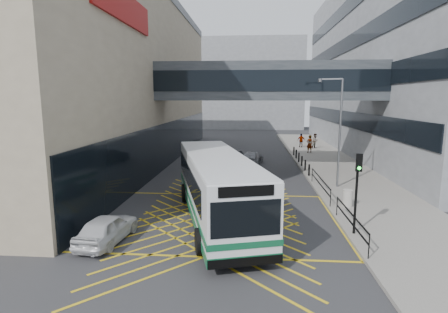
% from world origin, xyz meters
% --- Properties ---
extents(ground, '(120.00, 120.00, 0.00)m').
position_xyz_m(ground, '(0.00, 0.00, 0.00)').
color(ground, '#333335').
extents(building_whsmith, '(24.17, 42.00, 16.00)m').
position_xyz_m(building_whsmith, '(-17.98, 16.00, 8.00)').
color(building_whsmith, tan).
rests_on(building_whsmith, ground).
extents(building_far, '(28.00, 16.00, 18.00)m').
position_xyz_m(building_far, '(-2.00, 60.00, 9.00)').
color(building_far, gray).
rests_on(building_far, ground).
extents(skybridge, '(20.00, 4.10, 3.00)m').
position_xyz_m(skybridge, '(3.00, 12.00, 7.50)').
color(skybridge, '#393F44').
rests_on(skybridge, ground).
extents(pavement, '(6.00, 54.00, 0.16)m').
position_xyz_m(pavement, '(9.00, 15.00, 0.08)').
color(pavement, gray).
rests_on(pavement, ground).
extents(box_junction, '(12.00, 9.00, 0.01)m').
position_xyz_m(box_junction, '(0.00, 0.00, 0.00)').
color(box_junction, gold).
rests_on(box_junction, ground).
extents(bus, '(5.83, 12.26, 3.35)m').
position_xyz_m(bus, '(-0.09, -0.04, 1.80)').
color(bus, white).
rests_on(bus, ground).
extents(car_white, '(2.05, 4.13, 1.27)m').
position_xyz_m(car_white, '(-4.50, -3.38, 0.63)').
color(car_white, silver).
rests_on(car_white, ground).
extents(car_dark, '(2.97, 4.95, 1.45)m').
position_xyz_m(car_dark, '(-0.06, 14.41, 0.73)').
color(car_dark, black).
rests_on(car_dark, ground).
extents(car_silver, '(2.51, 4.46, 1.31)m').
position_xyz_m(car_silver, '(1.75, 15.30, 0.66)').
color(car_silver, gray).
rests_on(car_silver, ground).
extents(traffic_light, '(0.27, 0.43, 3.66)m').
position_xyz_m(traffic_light, '(6.32, -2.05, 2.54)').
color(traffic_light, black).
rests_on(traffic_light, pavement).
extents(street_lamp, '(1.62, 0.76, 7.32)m').
position_xyz_m(street_lamp, '(7.47, 6.71, 4.33)').
color(street_lamp, slate).
rests_on(street_lamp, pavement).
extents(litter_bin, '(0.54, 0.54, 0.94)m').
position_xyz_m(litter_bin, '(7.13, 2.16, 0.63)').
color(litter_bin, '#ADA89E').
rests_on(litter_bin, pavement).
extents(kerb_railings, '(0.05, 12.54, 1.00)m').
position_xyz_m(kerb_railings, '(6.15, 1.78, 0.88)').
color(kerb_railings, black).
rests_on(kerb_railings, pavement).
extents(bollards, '(0.14, 10.14, 0.90)m').
position_xyz_m(bollards, '(6.25, 15.00, 0.61)').
color(bollards, black).
rests_on(bollards, pavement).
extents(pedestrian_a, '(0.91, 0.78, 1.94)m').
position_xyz_m(pedestrian_a, '(8.20, 22.03, 1.13)').
color(pedestrian_a, gray).
rests_on(pedestrian_a, pavement).
extents(pedestrian_b, '(0.99, 0.95, 1.78)m').
position_xyz_m(pedestrian_b, '(9.46, 25.56, 1.05)').
color(pedestrian_b, gray).
rests_on(pedestrian_b, pavement).
extents(pedestrian_c, '(1.00, 0.50, 1.67)m').
position_xyz_m(pedestrian_c, '(7.88, 26.33, 1.00)').
color(pedestrian_c, gray).
rests_on(pedestrian_c, pavement).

